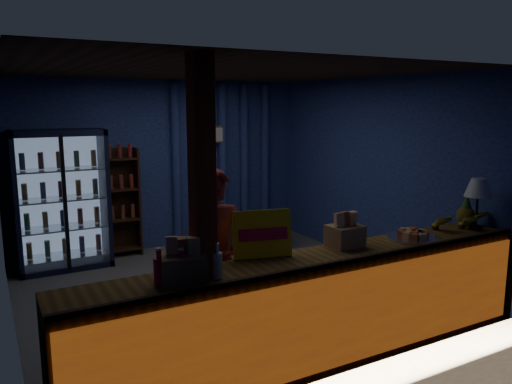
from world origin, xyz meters
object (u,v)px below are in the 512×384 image
Objects in this scene: shopkeeper at (216,262)px; pastry_tray at (414,236)px; green_chair at (264,230)px; table_lamp at (478,190)px.

pastry_tray is (1.84, -0.55, 0.13)m from shopkeeper.
shopkeeper is 3.31× the size of pastry_tray.
green_chair is (2.04, 2.71, -0.57)m from shopkeeper.
shopkeeper reaches higher than table_lamp.
shopkeeper is 1.93m from pastry_tray.
pastry_tray is at bearing 86.05° from green_chair.
shopkeeper is at bearing 167.92° from table_lamp.
table_lamp is at bearing 100.83° from green_chair.
pastry_tray is 0.94m from table_lamp.
shopkeeper reaches higher than green_chair.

